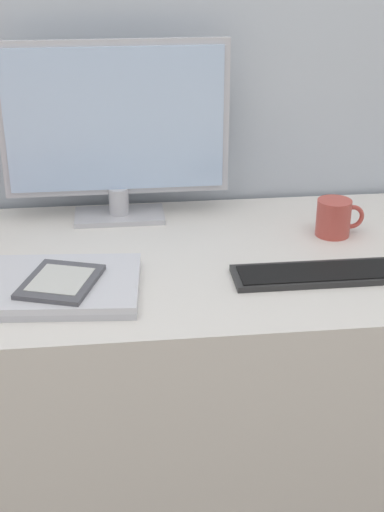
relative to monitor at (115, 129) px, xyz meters
name	(u,v)px	position (x,y,z in m)	size (l,w,h in m)	color
desk	(170,399)	(0.10, -0.23, -0.58)	(1.39, 0.64, 0.72)	silver
monitor	(115,129)	(0.00, 0.00, 0.00)	(0.51, 0.11, 0.41)	#B7B7BC
keyboard	(318,274)	(0.38, -0.35, -0.21)	(0.34, 0.10, 0.01)	#282828
laptop	(61,286)	(-0.12, -0.36, -0.20)	(0.31, 0.25, 0.03)	#BCBCC1
ereader	(61,281)	(-0.12, -0.38, -0.18)	(0.17, 0.19, 0.01)	#4C4C51
coffee_mug	(335,218)	(0.47, -0.15, -0.17)	(0.11, 0.08, 0.08)	#B7473D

